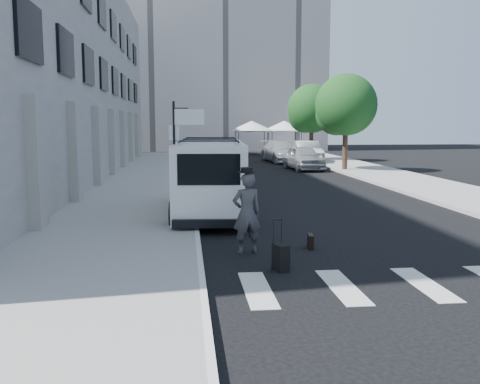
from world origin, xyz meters
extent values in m
plane|color=black|center=(0.00, 0.00, 0.00)|extent=(120.00, 120.00, 0.00)
cube|color=gray|center=(-4.25, 16.00, 0.07)|extent=(4.50, 48.00, 0.15)
cube|color=gray|center=(9.00, 20.00, 0.07)|extent=(4.00, 56.00, 0.15)
cube|color=gray|center=(-11.50, 18.00, 6.00)|extent=(10.00, 44.00, 12.00)
cube|color=slate|center=(2.00, 50.00, 12.50)|extent=(22.00, 12.00, 25.00)
cylinder|color=black|center=(-2.60, 3.20, 1.90)|extent=(0.07, 0.07, 3.50)
cube|color=white|center=(-2.60, 3.22, 2.75)|extent=(0.30, 0.03, 0.42)
cube|color=white|center=(-2.15, 3.20, 3.20)|extent=(0.85, 0.06, 0.45)
cylinder|color=black|center=(7.60, 20.00, 1.40)|extent=(0.32, 0.32, 2.80)
sphere|color=#144018|center=(7.60, 20.00, 4.13)|extent=(3.80, 3.80, 3.80)
sphere|color=#144018|center=(7.20, 20.60, 3.56)|extent=(2.66, 2.66, 2.66)
cylinder|color=black|center=(7.60, 29.00, 1.40)|extent=(0.32, 0.32, 2.80)
sphere|color=#144018|center=(7.60, 29.00, 4.13)|extent=(3.80, 3.80, 3.80)
sphere|color=#144018|center=(7.20, 29.60, 3.56)|extent=(2.66, 2.66, 2.66)
cylinder|color=black|center=(2.60, 36.60, 1.10)|extent=(0.06, 0.06, 2.20)
cylinder|color=black|center=(5.40, 36.60, 1.10)|extent=(0.06, 0.06, 2.20)
cylinder|color=black|center=(2.60, 39.40, 1.10)|extent=(0.06, 0.06, 2.20)
cylinder|color=black|center=(5.40, 39.40, 1.10)|extent=(0.06, 0.06, 2.20)
cube|color=white|center=(4.00, 38.00, 2.25)|extent=(3.00, 3.00, 0.12)
cone|color=white|center=(4.00, 38.00, 2.75)|extent=(4.00, 4.00, 0.90)
cylinder|color=black|center=(5.80, 37.10, 1.10)|extent=(0.06, 0.06, 2.20)
cylinder|color=black|center=(8.60, 37.10, 1.10)|extent=(0.06, 0.06, 2.20)
cylinder|color=black|center=(5.80, 39.90, 1.10)|extent=(0.06, 0.06, 2.20)
cylinder|color=black|center=(8.60, 39.90, 1.10)|extent=(0.06, 0.06, 2.20)
cube|color=white|center=(7.20, 38.50, 2.25)|extent=(3.00, 3.00, 0.12)
cone|color=white|center=(7.20, 38.50, 2.75)|extent=(4.00, 4.00, 0.90)
imported|color=#3F3F41|center=(-0.88, -0.24, 0.95)|extent=(0.78, 0.60, 1.90)
cube|color=black|center=(0.72, 0.09, 0.17)|extent=(0.18, 0.45, 0.34)
cube|color=black|center=(-0.35, -1.79, 0.28)|extent=(0.34, 0.43, 0.55)
cylinder|color=black|center=(-0.49, -1.66, 0.79)|extent=(0.02, 0.02, 0.52)
cylinder|color=black|center=(-0.31, -1.60, 0.79)|extent=(0.02, 0.02, 0.52)
cube|color=black|center=(-0.40, -1.63, 1.05)|extent=(0.21, 0.09, 0.03)
cube|color=white|center=(-1.50, 4.69, 1.31)|extent=(2.43, 5.81, 2.22)
cube|color=white|center=(-1.32, 7.79, 0.79)|extent=(2.06, 1.06, 1.16)
cube|color=black|center=(-1.66, 1.86, 1.79)|extent=(1.69, 0.18, 0.84)
cylinder|color=black|center=(-2.39, 6.74, 0.40)|extent=(0.34, 0.82, 0.80)
cylinder|color=black|center=(-0.39, 6.63, 0.40)|extent=(0.34, 0.82, 0.80)
cylinder|color=black|center=(-2.61, 2.85, 0.40)|extent=(0.34, 0.82, 0.80)
cylinder|color=black|center=(-0.61, 2.73, 0.40)|extent=(0.34, 0.82, 0.80)
imported|color=#999CA1|center=(5.31, 21.52, 0.78)|extent=(2.24, 4.75, 1.57)
imported|color=slate|center=(6.80, 26.97, 0.84)|extent=(2.04, 5.17, 1.67)
imported|color=#A8ABB1|center=(5.15, 28.21, 0.83)|extent=(2.89, 5.94, 1.66)
camera|label=1|loc=(-2.28, -12.40, 3.04)|focal=40.00mm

